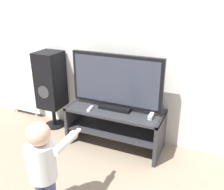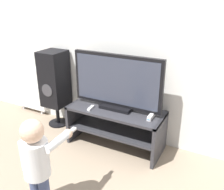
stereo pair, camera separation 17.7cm
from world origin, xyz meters
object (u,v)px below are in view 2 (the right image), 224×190
Objects in this scene: remote_primary at (91,108)px; radiator at (31,89)px; television at (117,83)px; speaker_tower at (55,80)px; game_console at (151,116)px; child at (37,159)px.

remote_primary is 1.41m from radiator.
television is 8.21× the size of remote_primary.
television is at bearing -4.87° from speaker_tower.
game_console is 1.40× the size of remote_primary.
television is 0.54m from game_console.
remote_primary is 1.05m from child.
child is (-0.58, -1.15, -0.01)m from game_console.
remote_primary is (-0.71, -0.11, -0.01)m from game_console.
speaker_tower is 1.51× the size of radiator.
child is 1.24× the size of radiator.
remote_primary is 0.12× the size of speaker_tower.
speaker_tower reaches higher than game_console.
remote_primary is at bearing -171.13° from game_console.
game_console is at bearing -5.51° from television.
remote_primary is at bearing -18.27° from speaker_tower.
game_console is 0.72m from remote_primary.
speaker_tower is at bearing 175.13° from television.
child is at bearing -56.19° from speaker_tower.
speaker_tower reaches higher than radiator.
speaker_tower is (-1.44, 0.13, 0.15)m from game_console.
child is at bearing -116.80° from game_console.
child is 0.82× the size of speaker_tower.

